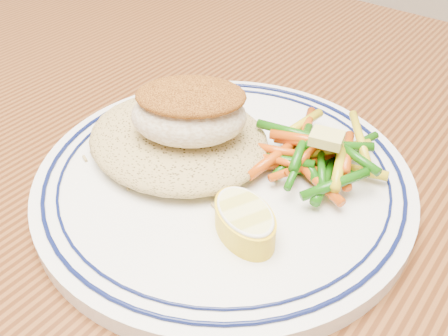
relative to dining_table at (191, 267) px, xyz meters
The scene contains 7 objects.
dining_table is the anchor object (origin of this frame).
plate 0.11m from the dining_table, 34.59° to the left, with size 0.29×0.29×0.02m.
rice_pilaf 0.13m from the dining_table, 141.53° to the left, with size 0.15×0.13×0.03m, color tan.
fish_fillet 0.16m from the dining_table, 114.59° to the left, with size 0.11×0.10×0.04m.
vegetable_pile 0.16m from the dining_table, 39.36° to the left, with size 0.11×0.10×0.03m.
butter_pat 0.18m from the dining_table, 36.09° to the left, with size 0.02×0.02×0.01m, color #D7CC69.
lemon_wedge 0.15m from the dining_table, 18.78° to the right, with size 0.07×0.07×0.02m.
Camera 1 is at (0.20, -0.22, 1.01)m, focal length 40.00 mm.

